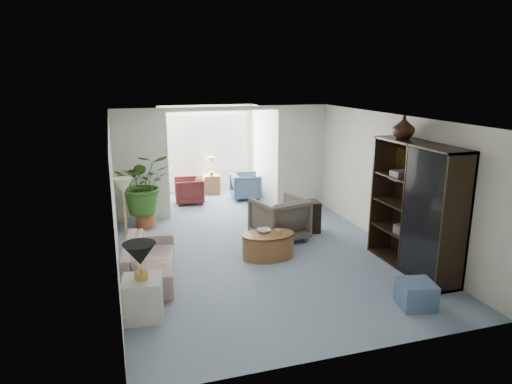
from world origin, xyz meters
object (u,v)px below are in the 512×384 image
object	(u,v)px
coffee_bowl	(264,231)
end_table	(143,298)
wingback_chair	(279,219)
sunroom_chair_maroon	(189,191)
framed_picture	(396,159)
coffee_cup	(278,232)
side_table_dark	(306,217)
plant_pot	(146,220)
floor_lamp	(123,186)
coffee_table	(268,245)
cabinet_urn	(404,127)
sofa	(149,259)
entertainment_cabinet	(416,208)
ottoman	(416,294)
sunroom_table	(212,185)
table_lamp	(140,254)
sunroom_chair_blue	(246,186)

from	to	relation	value
coffee_bowl	end_table	bearing A→B (deg)	-144.46
wingback_chair	sunroom_chair_maroon	xyz separation A→B (m)	(-1.27, 3.21, -0.10)
framed_picture	coffee_cup	world-z (taller)	framed_picture
side_table_dark	plant_pot	bearing A→B (deg)	158.11
framed_picture	coffee_bowl	distance (m)	2.74
framed_picture	floor_lamp	xyz separation A→B (m)	(-4.79, 1.29, -0.45)
coffee_table	cabinet_urn	size ratio (longest dim) A/B	2.47
sofa	entertainment_cabinet	distance (m)	4.44
coffee_bowl	ottoman	bearing A→B (deg)	-59.09
wingback_chair	sunroom_table	distance (m)	3.99
wingback_chair	plant_pot	bearing A→B (deg)	-45.70
table_lamp	wingback_chair	size ratio (longest dim) A/B	0.46
entertainment_cabinet	end_table	bearing A→B (deg)	-175.86
end_table	wingback_chair	xyz separation A→B (m)	(2.80, 2.31, 0.15)
coffee_bowl	entertainment_cabinet	world-z (taller)	entertainment_cabinet
coffee_table	plant_pot	world-z (taller)	coffee_table
entertainment_cabinet	wingback_chair	bearing A→B (deg)	129.74
framed_picture	sofa	world-z (taller)	framed_picture
coffee_bowl	sunroom_table	size ratio (longest dim) A/B	0.45
end_table	sunroom_table	distance (m)	6.67
wingback_chair	cabinet_urn	world-z (taller)	cabinet_urn
coffee_bowl	cabinet_urn	world-z (taller)	cabinet_urn
entertainment_cabinet	sunroom_chair_maroon	world-z (taller)	entertainment_cabinet
coffee_table	sunroom_chair_maroon	bearing A→B (deg)	100.76
plant_pot	sofa	bearing A→B (deg)	-92.91
cabinet_urn	ottoman	size ratio (longest dim) A/B	0.82
end_table	entertainment_cabinet	xyz separation A→B (m)	(4.45, 0.32, 0.79)
floor_lamp	side_table_dark	xyz separation A→B (m)	(3.61, 0.02, -0.93)
side_table_dark	sunroom_table	bearing A→B (deg)	108.39
entertainment_cabinet	sunroom_table	bearing A→B (deg)	110.04
sunroom_table	coffee_table	bearing A→B (deg)	-89.85
table_lamp	sunroom_chair_maroon	world-z (taller)	table_lamp
end_table	table_lamp	distance (m)	0.63
end_table	floor_lamp	size ratio (longest dim) A/B	1.58
table_lamp	sunroom_table	bearing A→B (deg)	69.97
side_table_dark	sofa	bearing A→B (deg)	-159.12
coffee_bowl	sunroom_chair_blue	distance (m)	3.99
coffee_table	side_table_dark	distance (m)	1.64
sunroom_chair_blue	plant_pot	bearing A→B (deg)	125.87
cabinet_urn	plant_pot	xyz separation A→B (m)	(-4.12, 3.06, -2.18)
sofa	side_table_dark	xyz separation A→B (m)	(3.30, 1.26, 0.03)
framed_picture	coffee_table	world-z (taller)	framed_picture
coffee_cup	sunroom_chair_maroon	xyz separation A→B (m)	(-0.91, 4.11, -0.17)
end_table	ottoman	world-z (taller)	end_table
sunroom_chair_blue	sunroom_table	distance (m)	1.06
table_lamp	sunroom_chair_blue	bearing A→B (deg)	61.18
ottoman	floor_lamp	bearing A→B (deg)	138.11
entertainment_cabinet	cabinet_urn	xyz separation A→B (m)	(0.00, 0.50, 1.27)
framed_picture	sofa	bearing A→B (deg)	179.37
table_lamp	entertainment_cabinet	distance (m)	4.47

